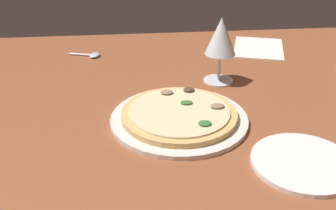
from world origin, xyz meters
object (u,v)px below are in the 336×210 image
Objects in this scene: paper_menu at (259,48)px; wine_glass_near at (221,38)px; pizza_main at (179,116)px; spoon at (91,55)px; side_plate at (303,163)px.

wine_glass_near is at bearing 69.07° from paper_menu.
pizza_main reaches higher than spoon.
wine_glass_near is 0.89× the size of side_plate.
paper_menu is at bearing -177.95° from spoon.
wine_glass_near is at bearing -122.96° from pizza_main.
spoon is (40.56, -56.69, 0.01)cm from side_plate.
spoon reaches higher than paper_menu.
side_plate is at bearing 125.58° from spoon.
wine_glass_near is (-12.20, -18.81, 10.19)cm from pizza_main.
paper_menu is (-9.30, -58.48, -0.30)cm from side_plate.
wine_glass_near is 0.89× the size of paper_menu.
side_plate is 2.01× the size of spoon.
pizza_main is 26.51cm from side_plate.
paper_menu is at bearing -127.49° from wine_glass_near.
paper_menu is (-17.04, -22.21, -11.21)cm from wine_glass_near.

